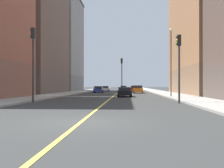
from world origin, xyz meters
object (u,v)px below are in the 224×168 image
object	(u,v)px
traffic_light_right_near	(33,55)
car_orange	(138,89)
traffic_light_left_near	(179,59)
car_silver	(124,88)
building_right_midblock	(33,36)
traffic_light_median_far	(122,71)
building_left_mid	(208,33)
building_right_distant	(61,44)
car_white	(105,89)
car_red	(134,88)
street_lamp_left_near	(171,56)
car_black	(125,92)
car_blue	(98,89)

from	to	relation	value
traffic_light_right_near	car_orange	size ratio (longest dim) A/B	1.39
traffic_light_left_near	car_silver	bearing A→B (deg)	95.95
building_right_midblock	traffic_light_median_far	bearing A→B (deg)	4.30
building_left_mid	car_orange	world-z (taller)	building_left_mid
building_right_distant	car_orange	xyz separation A→B (m)	(18.75, -16.44, -11.23)
building_right_midblock	traffic_light_median_far	distance (m)	16.94
building_left_mid	traffic_light_median_far	distance (m)	15.61
traffic_light_left_near	car_white	distance (m)	44.36
car_red	street_lamp_left_near	bearing A→B (deg)	-84.22
building_right_midblock	building_right_distant	size ratio (longest dim) A/B	0.85
traffic_light_left_near	car_black	size ratio (longest dim) A/B	1.28
car_blue	car_black	distance (m)	19.35
building_right_distant	car_silver	size ratio (longest dim) A/B	5.37
car_silver	car_blue	bearing A→B (deg)	-103.57
building_left_mid	car_black	distance (m)	18.92
building_left_mid	car_blue	bearing A→B (deg)	154.43
car_blue	car_red	distance (m)	15.88
building_right_midblock	car_black	xyz separation A→B (m)	(16.39, -11.96, -9.53)
building_right_midblock	traffic_light_left_near	xyz separation A→B (m)	(20.98, -24.14, -6.48)
building_right_midblock	traffic_light_right_near	world-z (taller)	building_right_midblock
building_left_mid	car_white	world-z (taller)	building_left_mid
traffic_light_left_near	car_orange	bearing A→B (deg)	94.65
street_lamp_left_near	car_orange	xyz separation A→B (m)	(-3.25, 17.18, -4.33)
building_left_mid	car_silver	bearing A→B (deg)	116.10
building_left_mid	building_right_distant	world-z (taller)	building_right_distant
traffic_light_right_near	car_silver	bearing A→B (deg)	82.10
building_left_mid	car_orange	size ratio (longest dim) A/B	5.17
street_lamp_left_near	car_white	size ratio (longest dim) A/B	1.82
car_black	building_right_midblock	bearing A→B (deg)	143.88
building_right_distant	car_orange	size ratio (longest dim) A/B	5.19
traffic_light_right_near	car_orange	xyz separation A→B (m)	(10.01, 27.45, -3.40)
traffic_light_median_far	car_white	distance (m)	18.72
traffic_light_left_near	car_silver	size ratio (longest dim) A/B	1.27
building_right_midblock	traffic_light_left_near	size ratio (longest dim) A/B	3.60
traffic_light_median_far	car_blue	world-z (taller)	traffic_light_median_far
car_orange	car_silver	xyz separation A→B (m)	(-3.02, 22.96, -0.05)
building_right_distant	building_left_mid	bearing A→B (deg)	-36.62
traffic_light_right_near	traffic_light_left_near	bearing A→B (deg)	0.00
traffic_light_right_near	car_red	xyz separation A→B (m)	(9.77, 44.74, -3.43)
building_left_mid	street_lamp_left_near	size ratio (longest dim) A/B	2.90
car_black	car_silver	bearing A→B (deg)	90.99
building_left_mid	car_silver	world-z (taller)	building_left_mid
traffic_light_right_near	building_left_mid	bearing A→B (deg)	46.02
traffic_light_left_near	street_lamp_left_near	size ratio (longest dim) A/B	0.69
traffic_light_left_near	car_white	world-z (taller)	traffic_light_left_near
car_orange	car_white	world-z (taller)	car_orange
car_black	traffic_light_left_near	bearing A→B (deg)	-69.35
car_blue	car_white	xyz separation A→B (m)	(0.35, 12.43, -0.01)
building_left_mid	car_red	bearing A→B (deg)	116.08
building_right_midblock	car_red	size ratio (longest dim) A/B	4.96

